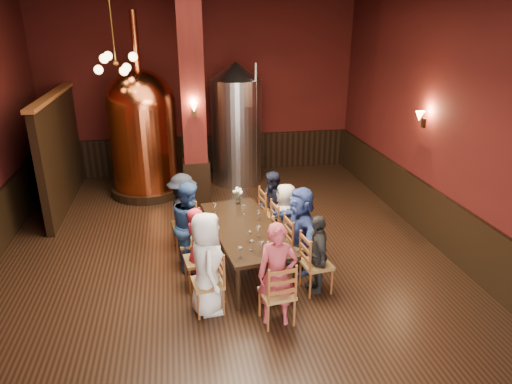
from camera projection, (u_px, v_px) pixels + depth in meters
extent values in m
plane|color=black|center=(225.00, 261.00, 7.96)|extent=(10.00, 10.00, 0.00)
cube|color=#48110F|center=(200.00, 88.00, 11.72)|extent=(8.00, 0.02, 4.50)
cube|color=#48110F|center=(316.00, 354.00, 2.55)|extent=(8.00, 0.02, 4.50)
cube|color=#48110F|center=(454.00, 125.00, 7.79)|extent=(0.02, 10.00, 4.50)
cube|color=black|center=(437.00, 219.00, 8.43)|extent=(0.08, 9.90, 1.00)
cube|color=black|center=(203.00, 154.00, 12.32)|extent=(7.90, 0.08, 1.00)
cube|color=#48110F|center=(193.00, 104.00, 9.65)|extent=(0.58, 0.58, 4.50)
cube|color=black|center=(61.00, 153.00, 9.93)|extent=(0.22, 3.50, 2.40)
cube|color=black|center=(245.00, 229.00, 7.53)|extent=(1.31, 2.51, 0.06)
cylinder|color=black|center=(238.00, 290.00, 6.53)|extent=(0.07, 0.07, 0.69)
cylinder|color=black|center=(295.00, 279.00, 6.78)|extent=(0.07, 0.07, 0.69)
cylinder|color=black|center=(205.00, 224.00, 8.55)|extent=(0.07, 0.07, 0.69)
cylinder|color=black|center=(250.00, 218.00, 8.80)|extent=(0.07, 0.07, 0.69)
imported|color=white|center=(207.00, 264.00, 6.38)|extent=(0.52, 0.77, 1.53)
imported|color=red|center=(198.00, 248.00, 7.01)|extent=(0.51, 0.58, 1.34)
imported|color=navy|center=(190.00, 225.00, 7.57)|extent=(0.42, 0.76, 1.51)
imported|color=black|center=(183.00, 212.00, 8.17)|extent=(0.58, 0.95, 1.43)
imported|color=black|center=(317.00, 254.00, 6.92)|extent=(0.35, 0.76, 1.26)
imported|color=navy|center=(300.00, 229.00, 7.48)|extent=(0.71, 1.42, 1.46)
imported|color=#BEB6A7|center=(285.00, 218.00, 8.09)|extent=(0.52, 0.69, 1.29)
imported|color=black|center=(272.00, 204.00, 8.69)|extent=(0.45, 0.68, 1.28)
imported|color=#9F353F|center=(277.00, 275.00, 6.15)|extent=(0.60, 0.46, 1.49)
cylinder|color=black|center=(149.00, 188.00, 11.01)|extent=(1.74, 1.74, 0.19)
cylinder|color=#D75F31|center=(145.00, 146.00, 10.63)|extent=(1.96, 1.96, 1.94)
sphere|color=#D75F31|center=(141.00, 104.00, 10.27)|extent=(1.55, 1.55, 1.55)
cylinder|color=#D75F31|center=(135.00, 41.00, 9.78)|extent=(0.15, 0.15, 1.26)
cylinder|color=#B2B2B7|center=(237.00, 132.00, 11.32)|extent=(1.61, 1.61, 2.58)
cone|color=#B2B2B7|center=(236.00, 70.00, 10.78)|extent=(1.24, 1.24, 0.41)
cylinder|color=#B2B2B7|center=(256.00, 125.00, 10.92)|extent=(0.08, 0.08, 2.88)
cylinder|color=white|center=(238.00, 199.00, 8.42)|extent=(0.09, 0.09, 0.17)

